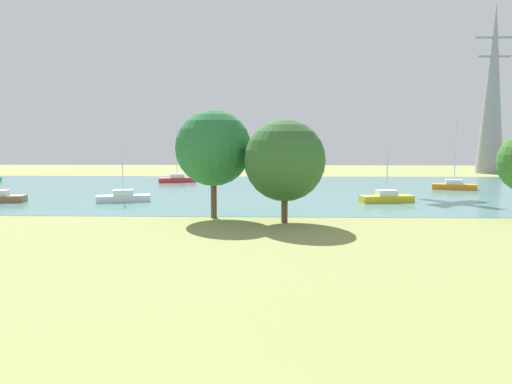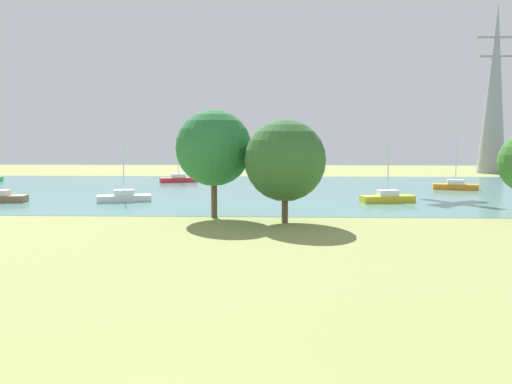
# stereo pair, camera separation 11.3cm
# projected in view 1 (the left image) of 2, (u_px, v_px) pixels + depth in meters

# --- Properties ---
(ground_plane) EXTENTS (160.00, 160.00, 0.00)m
(ground_plane) POSITION_uv_depth(u_px,v_px,m) (233.00, 238.00, 30.52)
(ground_plane) COLOR #8C9351
(water_surface) EXTENTS (140.00, 40.00, 0.02)m
(water_surface) POSITION_uv_depth(u_px,v_px,m) (252.00, 190.00, 58.35)
(water_surface) COLOR slate
(water_surface) RESTS_ON ground
(sailboat_orange) EXTENTS (5.02, 2.68, 8.05)m
(sailboat_orange) POSITION_uv_depth(u_px,v_px,m) (454.00, 185.00, 58.70)
(sailboat_orange) COLOR orange
(sailboat_orange) RESTS_ON water_surface
(sailboat_white) EXTENTS (5.03, 2.83, 5.30)m
(sailboat_white) POSITION_uv_depth(u_px,v_px,m) (123.00, 197.00, 47.43)
(sailboat_white) COLOR white
(sailboat_white) RESTS_ON water_surface
(sailboat_yellow) EXTENTS (5.01, 2.45, 5.35)m
(sailboat_yellow) POSITION_uv_depth(u_px,v_px,m) (387.00, 197.00, 47.14)
(sailboat_yellow) COLOR yellow
(sailboat_yellow) RESTS_ON water_surface
(sailboat_red) EXTENTS (5.03, 2.94, 7.28)m
(sailboat_red) POSITION_uv_depth(u_px,v_px,m) (177.00, 179.00, 68.07)
(sailboat_red) COLOR red
(sailboat_red) RESTS_ON water_surface
(tree_west_far) EXTENTS (5.54, 5.54, 7.88)m
(tree_west_far) POSITION_uv_depth(u_px,v_px,m) (213.00, 148.00, 37.72)
(tree_west_far) COLOR brown
(tree_west_far) RESTS_ON ground
(tree_east_near) EXTENTS (5.61, 5.61, 7.11)m
(tree_east_near) POSITION_uv_depth(u_px,v_px,m) (285.00, 161.00, 35.53)
(tree_east_near) COLOR brown
(tree_east_near) RESTS_ON ground
(electricity_pylon) EXTENTS (6.40, 4.40, 27.38)m
(electricity_pylon) POSITION_uv_depth(u_px,v_px,m) (493.00, 89.00, 84.46)
(electricity_pylon) COLOR gray
(electricity_pylon) RESTS_ON ground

